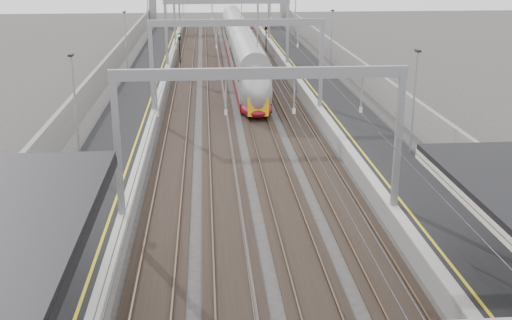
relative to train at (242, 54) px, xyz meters
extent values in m
cube|color=black|center=(-9.50, -17.31, -1.45)|extent=(4.00, 120.00, 1.00)
cube|color=black|center=(6.50, -17.31, -1.45)|extent=(4.00, 120.00, 1.00)
cube|color=black|center=(-6.00, -17.31, -1.91)|extent=(2.40, 140.00, 0.08)
cube|color=brown|center=(-6.72, -17.31, -1.82)|extent=(0.07, 140.00, 0.14)
cube|color=brown|center=(-5.28, -17.31, -1.82)|extent=(0.07, 140.00, 0.14)
cube|color=black|center=(-3.00, -17.31, -1.91)|extent=(2.40, 140.00, 0.08)
cube|color=brown|center=(-3.72, -17.31, -1.82)|extent=(0.07, 140.00, 0.14)
cube|color=brown|center=(-2.28, -17.31, -1.82)|extent=(0.07, 140.00, 0.14)
cube|color=black|center=(0.00, -17.31, -1.91)|extent=(2.40, 140.00, 0.08)
cube|color=brown|center=(-0.72, -17.31, -1.82)|extent=(0.07, 140.00, 0.14)
cube|color=brown|center=(0.72, -17.31, -1.82)|extent=(0.07, 140.00, 0.14)
cube|color=black|center=(3.00, -17.31, -1.91)|extent=(2.40, 140.00, 0.08)
cube|color=brown|center=(2.28, -17.31, -1.82)|extent=(0.07, 140.00, 0.14)
cube|color=brown|center=(3.72, -17.31, -1.82)|extent=(0.07, 140.00, 0.14)
cube|color=gray|center=(-7.80, -40.31, 2.35)|extent=(0.28, 0.28, 6.60)
cube|color=gray|center=(4.80, -40.31, 2.35)|extent=(0.28, 0.28, 6.60)
cube|color=gray|center=(-1.50, -40.31, 5.40)|extent=(13.00, 0.25, 0.50)
cube|color=gray|center=(-7.80, -20.31, 2.35)|extent=(0.28, 0.28, 6.60)
cube|color=gray|center=(4.80, -20.31, 2.35)|extent=(0.28, 0.28, 6.60)
cube|color=gray|center=(-1.50, -20.31, 5.40)|extent=(13.00, 0.25, 0.50)
cube|color=gray|center=(-7.80, -0.31, 2.35)|extent=(0.28, 0.28, 6.60)
cube|color=gray|center=(4.80, -0.31, 2.35)|extent=(0.28, 0.28, 6.60)
cube|color=gray|center=(-1.50, -0.31, 5.40)|extent=(13.00, 0.25, 0.50)
cube|color=gray|center=(-7.80, 19.69, 2.35)|extent=(0.28, 0.28, 6.60)
cube|color=gray|center=(4.80, 19.69, 2.35)|extent=(0.28, 0.28, 6.60)
cube|color=gray|center=(-7.80, 37.69, 2.35)|extent=(0.28, 0.28, 6.60)
cube|color=gray|center=(4.80, 37.69, 2.35)|extent=(0.28, 0.28, 6.60)
cylinder|color=#262628|center=(-6.00, -12.31, 3.55)|extent=(0.03, 140.00, 0.03)
cylinder|color=#262628|center=(-3.00, -12.31, 3.55)|extent=(0.03, 140.00, 0.03)
cylinder|color=#262628|center=(0.00, -12.31, 3.55)|extent=(0.03, 140.00, 0.03)
cylinder|color=#262628|center=(3.00, -12.31, 3.55)|extent=(0.03, 140.00, 0.03)
cube|color=slate|center=(-12.00, 37.69, 1.15)|extent=(1.00, 2.20, 6.20)
cube|color=slate|center=(9.00, 37.69, 1.15)|extent=(1.00, 2.20, 6.20)
cube|color=slate|center=(-12.70, -17.31, -0.35)|extent=(0.30, 120.00, 3.20)
cube|color=slate|center=(9.70, -17.31, -0.35)|extent=(0.30, 120.00, 3.20)
cube|color=maroon|center=(0.00, -8.36, -1.38)|extent=(2.50, 21.30, 0.74)
cube|color=#9A9A9F|center=(0.00, -8.36, 0.38)|extent=(2.50, 21.30, 2.78)
cube|color=black|center=(0.00, -15.81, -1.69)|extent=(1.85, 2.22, 0.46)
cube|color=maroon|center=(0.00, 13.31, -1.38)|extent=(2.50, 21.30, 0.74)
cube|color=#9A9A9F|center=(0.00, 13.31, 0.38)|extent=(2.50, 21.30, 2.78)
cube|color=black|center=(0.00, 5.85, -1.69)|extent=(1.85, 2.22, 0.46)
ellipsoid|color=#9A9A9F|center=(0.00, -19.19, 0.10)|extent=(2.50, 4.81, 3.89)
cube|color=#FFB10D|center=(0.00, -21.19, -0.74)|extent=(1.57, 0.12, 1.39)
cube|color=black|center=(0.00, -20.77, 0.65)|extent=(1.48, 0.54, 0.87)
cylinder|color=black|center=(-6.70, 5.32, -0.45)|extent=(0.12, 0.12, 3.00)
cube|color=black|center=(-6.70, 5.32, 1.15)|extent=(0.32, 0.22, 0.75)
sphere|color=#0CE526|center=(-6.70, 5.19, 1.30)|extent=(0.16, 0.16, 0.16)
cylinder|color=black|center=(1.70, 9.85, -0.45)|extent=(0.12, 0.12, 3.00)
cube|color=black|center=(1.70, 9.85, 1.15)|extent=(0.32, 0.22, 0.75)
sphere|color=red|center=(1.70, 9.72, 1.30)|extent=(0.16, 0.16, 0.16)
cylinder|color=black|center=(3.90, 13.97, -0.45)|extent=(0.12, 0.12, 3.00)
cube|color=black|center=(3.90, 13.97, 1.15)|extent=(0.32, 0.22, 0.75)
sphere|color=red|center=(3.90, 13.84, 1.30)|extent=(0.16, 0.16, 0.16)
camera|label=1|loc=(-3.85, -67.64, 10.50)|focal=45.00mm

